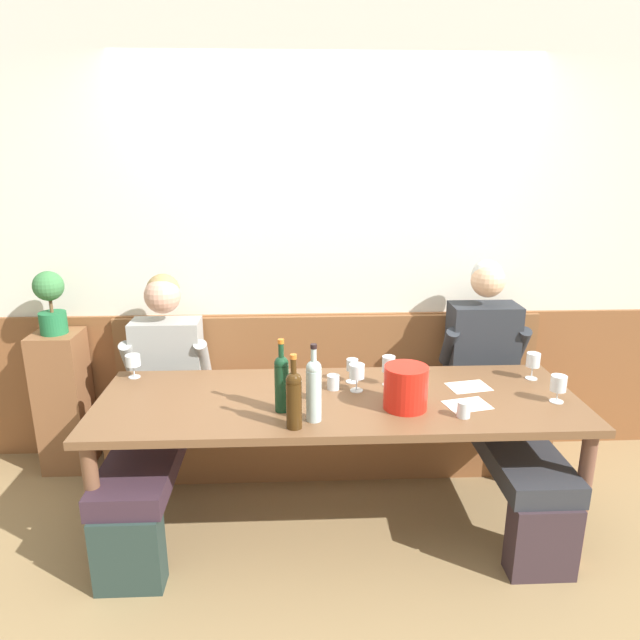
{
  "coord_description": "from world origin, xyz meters",
  "views": [
    {
      "loc": [
        -0.21,
        -2.47,
        1.95
      ],
      "look_at": [
        -0.08,
        0.45,
        1.08
      ],
      "focal_mm": 32.0,
      "sensor_mm": 36.0,
      "label": 1
    }
  ],
  "objects_px": {
    "wine_bottle_amber_mid": "(294,397)",
    "water_tumbler_center": "(314,391)",
    "wine_bottle_green_tall": "(282,381)",
    "water_tumbler_right": "(333,382)",
    "potted_plant": "(50,300)",
    "wine_glass_center_rear": "(133,362)",
    "ice_bucket": "(406,387)",
    "wall_bench": "(330,423)",
    "wine_glass_left_end": "(558,384)",
    "dining_table": "(338,411)",
    "person_right_seat": "(157,401)",
    "person_center_right_seat": "(497,388)",
    "water_tumbler_left": "(464,409)",
    "wine_glass_by_bottle": "(533,361)",
    "wine_glass_center_front": "(352,366)",
    "wine_glass_right_end": "(357,373)",
    "wine_bottle_clear_water": "(314,388)",
    "wine_glass_mid_left": "(389,365)"
  },
  "relations": [
    {
      "from": "wine_bottle_amber_mid",
      "to": "water_tumbler_center",
      "type": "distance_m",
      "value": 0.34
    },
    {
      "from": "wine_bottle_green_tall",
      "to": "water_tumbler_right",
      "type": "distance_m",
      "value": 0.38
    },
    {
      "from": "water_tumbler_right",
      "to": "potted_plant",
      "type": "relative_size",
      "value": 0.2
    },
    {
      "from": "wine_bottle_green_tall",
      "to": "wine_glass_center_rear",
      "type": "bearing_deg",
      "value": 150.95
    },
    {
      "from": "ice_bucket",
      "to": "wine_bottle_amber_mid",
      "type": "xyz_separation_m",
      "value": [
        -0.54,
        -0.18,
        0.04
      ]
    },
    {
      "from": "wall_bench",
      "to": "water_tumbler_right",
      "type": "xyz_separation_m",
      "value": [
        -0.02,
        -0.55,
        0.51
      ]
    },
    {
      "from": "wine_glass_left_end",
      "to": "water_tumbler_center",
      "type": "relative_size",
      "value": 1.8
    },
    {
      "from": "wall_bench",
      "to": "dining_table",
      "type": "relative_size",
      "value": 1.12
    },
    {
      "from": "person_right_seat",
      "to": "potted_plant",
      "type": "distance_m",
      "value": 0.92
    },
    {
      "from": "person_center_right_seat",
      "to": "person_right_seat",
      "type": "bearing_deg",
      "value": -179.3
    },
    {
      "from": "ice_bucket",
      "to": "water_tumbler_left",
      "type": "xyz_separation_m",
      "value": [
        0.25,
        -0.11,
        -0.07
      ]
    },
    {
      "from": "wine_glass_by_bottle",
      "to": "wine_glass_center_front",
      "type": "height_order",
      "value": "wine_glass_by_bottle"
    },
    {
      "from": "person_center_right_seat",
      "to": "water_tumbler_center",
      "type": "height_order",
      "value": "person_center_right_seat"
    },
    {
      "from": "ice_bucket",
      "to": "wine_glass_right_end",
      "type": "bearing_deg",
      "value": 134.76
    },
    {
      "from": "wine_bottle_amber_mid",
      "to": "person_right_seat",
      "type": "bearing_deg",
      "value": 141.13
    },
    {
      "from": "ice_bucket",
      "to": "wine_bottle_clear_water",
      "type": "xyz_separation_m",
      "value": [
        -0.45,
        -0.11,
        0.05
      ]
    },
    {
      "from": "wine_glass_center_front",
      "to": "person_right_seat",
      "type": "bearing_deg",
      "value": 174.59
    },
    {
      "from": "wine_glass_right_end",
      "to": "water_tumbler_left",
      "type": "relative_size",
      "value": 1.92
    },
    {
      "from": "wine_bottle_green_tall",
      "to": "water_tumbler_left",
      "type": "xyz_separation_m",
      "value": [
        0.85,
        -0.11,
        -0.11
      ]
    },
    {
      "from": "person_center_right_seat",
      "to": "wall_bench",
      "type": "bearing_deg",
      "value": 160.48
    },
    {
      "from": "ice_bucket",
      "to": "dining_table",
      "type": "bearing_deg",
      "value": 157.05
    },
    {
      "from": "wine_bottle_clear_water",
      "to": "wine_glass_right_end",
      "type": "bearing_deg",
      "value": 54.59
    },
    {
      "from": "person_center_right_seat",
      "to": "wine_glass_center_rear",
      "type": "xyz_separation_m",
      "value": [
        -2.04,
        -0.01,
        0.2
      ]
    },
    {
      "from": "wine_glass_left_end",
      "to": "potted_plant",
      "type": "distance_m",
      "value": 2.86
    },
    {
      "from": "wall_bench",
      "to": "person_center_right_seat",
      "type": "distance_m",
      "value": 1.06
    },
    {
      "from": "wine_bottle_clear_water",
      "to": "water_tumbler_center",
      "type": "relative_size",
      "value": 4.85
    },
    {
      "from": "wine_bottle_clear_water",
      "to": "wine_bottle_green_tall",
      "type": "bearing_deg",
      "value": 143.61
    },
    {
      "from": "ice_bucket",
      "to": "wall_bench",
      "type": "bearing_deg",
      "value": 111.59
    },
    {
      "from": "wine_bottle_amber_mid",
      "to": "wine_glass_by_bottle",
      "type": "bearing_deg",
      "value": 21.69
    },
    {
      "from": "wine_glass_right_end",
      "to": "water_tumbler_right",
      "type": "distance_m",
      "value": 0.14
    },
    {
      "from": "wine_bottle_green_tall",
      "to": "water_tumbler_center",
      "type": "distance_m",
      "value": 0.23
    },
    {
      "from": "wine_bottle_green_tall",
      "to": "wine_glass_center_rear",
      "type": "relative_size",
      "value": 2.78
    },
    {
      "from": "ice_bucket",
      "to": "wine_glass_mid_left",
      "type": "height_order",
      "value": "ice_bucket"
    },
    {
      "from": "wine_glass_left_end",
      "to": "wine_glass_center_front",
      "type": "bearing_deg",
      "value": 163.24
    },
    {
      "from": "wine_glass_mid_left",
      "to": "wine_glass_left_end",
      "type": "distance_m",
      "value": 0.84
    },
    {
      "from": "wine_glass_center_rear",
      "to": "water_tumbler_center",
      "type": "bearing_deg",
      "value": -18.32
    },
    {
      "from": "ice_bucket",
      "to": "wine_bottle_amber_mid",
      "type": "bearing_deg",
      "value": -161.26
    },
    {
      "from": "potted_plant",
      "to": "water_tumbler_center",
      "type": "bearing_deg",
      "value": -24.39
    },
    {
      "from": "wine_glass_mid_left",
      "to": "water_tumbler_left",
      "type": "height_order",
      "value": "wine_glass_mid_left"
    },
    {
      "from": "wall_bench",
      "to": "potted_plant",
      "type": "relative_size",
      "value": 7.16
    },
    {
      "from": "wine_glass_center_front",
      "to": "water_tumbler_right",
      "type": "distance_m",
      "value": 0.15
    },
    {
      "from": "water_tumbler_right",
      "to": "water_tumbler_center",
      "type": "bearing_deg",
      "value": -132.78
    },
    {
      "from": "wine_glass_left_end",
      "to": "water_tumbler_left",
      "type": "distance_m",
      "value": 0.53
    },
    {
      "from": "ice_bucket",
      "to": "water_tumbler_center",
      "type": "distance_m",
      "value": 0.46
    },
    {
      "from": "wine_glass_mid_left",
      "to": "wine_glass_center_front",
      "type": "distance_m",
      "value": 0.2
    },
    {
      "from": "wine_glass_center_front",
      "to": "wine_glass_right_end",
      "type": "bearing_deg",
      "value": -84.28
    },
    {
      "from": "wine_glass_center_front",
      "to": "water_tumbler_right",
      "type": "height_order",
      "value": "wine_glass_center_front"
    },
    {
      "from": "wine_bottle_amber_mid",
      "to": "water_tumbler_center",
      "type": "xyz_separation_m",
      "value": [
        0.1,
        0.31,
        -0.11
      ]
    },
    {
      "from": "wall_bench",
      "to": "wine_glass_center_front",
      "type": "distance_m",
      "value": 0.73
    },
    {
      "from": "wine_glass_mid_left",
      "to": "wine_glass_center_front",
      "type": "relative_size",
      "value": 1.24
    }
  ]
}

